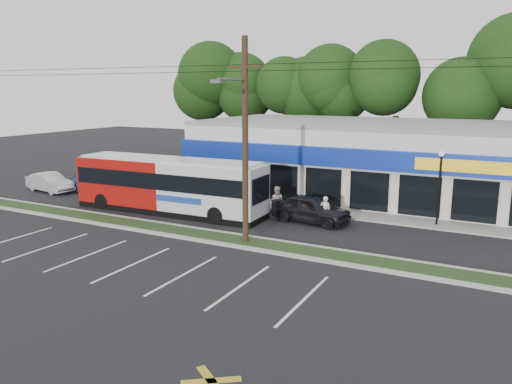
{
  "coord_description": "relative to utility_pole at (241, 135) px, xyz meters",
  "views": [
    {
      "loc": [
        14.56,
        -19.99,
        7.56
      ],
      "look_at": [
        1.5,
        5.0,
        1.75
      ],
      "focal_mm": 35.0,
      "sensor_mm": 36.0,
      "label": 1
    }
  ],
  "objects": [
    {
      "name": "car_dark",
      "position": [
        1.55,
        5.38,
        -4.61
      ],
      "size": [
        4.88,
        2.41,
        1.6
      ],
      "primitive_type": "imported",
      "rotation": [
        0.0,
        0.0,
        1.46
      ],
      "color": "black",
      "rests_on": "ground"
    },
    {
      "name": "tree_line",
      "position": [
        1.17,
        25.07,
        3.0
      ],
      "size": [
        46.76,
        6.76,
        11.83
      ],
      "color": "black",
      "rests_on": "ground"
    },
    {
      "name": "utility_pole",
      "position": [
        0.0,
        0.0,
        0.0
      ],
      "size": [
        50.0,
        2.77,
        10.0
      ],
      "color": "black",
      "rests_on": "ground"
    },
    {
      "name": "lamp_post",
      "position": [
        8.17,
        7.87,
        -2.74
      ],
      "size": [
        0.3,
        0.3,
        4.25
      ],
      "color": "black",
      "rests_on": "ground"
    },
    {
      "name": "pedestrian_a",
      "position": [
        2.55,
        5.07,
        -4.56
      ],
      "size": [
        0.63,
        0.43,
        1.7
      ],
      "primitive_type": "imported",
      "rotation": [
        0.0,
        0.0,
        3.17
      ],
      "color": "beige",
      "rests_on": "ground"
    },
    {
      "name": "strip_mall",
      "position": [
        2.67,
        14.99,
        -2.76
      ],
      "size": [
        25.0,
        12.55,
        5.3
      ],
      "color": "#B8B4AA",
      "rests_on": "ground"
    },
    {
      "name": "curb_north",
      "position": [
        -2.83,
        0.92,
        -5.34
      ],
      "size": [
        40.0,
        0.25,
        0.14
      ],
      "primitive_type": "cube",
      "color": "#9E9E93",
      "rests_on": "ground"
    },
    {
      "name": "curb_south",
      "position": [
        -2.83,
        -0.78,
        -5.34
      ],
      "size": [
        40.0,
        0.25,
        0.14
      ],
      "primitive_type": "cube",
      "color": "#9E9E93",
      "rests_on": "ground"
    },
    {
      "name": "sidewalk",
      "position": [
        2.17,
        8.07,
        -5.36
      ],
      "size": [
        32.0,
        2.2,
        0.1
      ],
      "primitive_type": "cube",
      "color": "#9E9E93",
      "rests_on": "ground"
    },
    {
      "name": "pedestrian_b",
      "position": [
        -0.83,
        5.79,
        -4.5
      ],
      "size": [
        1.0,
        0.85,
        1.83
      ],
      "primitive_type": "imported",
      "rotation": [
        0.0,
        0.0,
        3.33
      ],
      "color": "#BEAEAB",
      "rests_on": "ground"
    },
    {
      "name": "car_silver",
      "position": [
        -19.08,
        4.55,
        -4.7
      ],
      "size": [
        4.49,
        2.12,
        1.42
      ],
      "primitive_type": "imported",
      "rotation": [
        0.0,
        0.0,
        1.42
      ],
      "color": "#B8BBC0",
      "rests_on": "ground"
    },
    {
      "name": "grass_strip",
      "position": [
        -2.83,
        0.07,
        -5.35
      ],
      "size": [
        40.0,
        1.6,
        0.12
      ],
      "primitive_type": "cube",
      "color": "#1D3515",
      "rests_on": "ground"
    },
    {
      "name": "car_blue",
      "position": [
        -15.83,
        5.84,
        -4.79
      ],
      "size": [
        4.42,
        2.02,
        1.25
      ],
      "primitive_type": "imported",
      "rotation": [
        0.0,
        0.0,
        1.51
      ],
      "color": "navy",
      "rests_on": "ground"
    },
    {
      "name": "metrobus",
      "position": [
        -7.18,
        3.57,
        -3.61
      ],
      "size": [
        12.75,
        3.09,
        3.4
      ],
      "rotation": [
        0.0,
        0.0,
        0.03
      ],
      "color": "#98100B",
      "rests_on": "ground"
    },
    {
      "name": "ground",
      "position": [
        -2.83,
        -0.93,
        -5.41
      ],
      "size": [
        120.0,
        120.0,
        0.0
      ],
      "primitive_type": "plane",
      "color": "black",
      "rests_on": "ground"
    }
  ]
}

